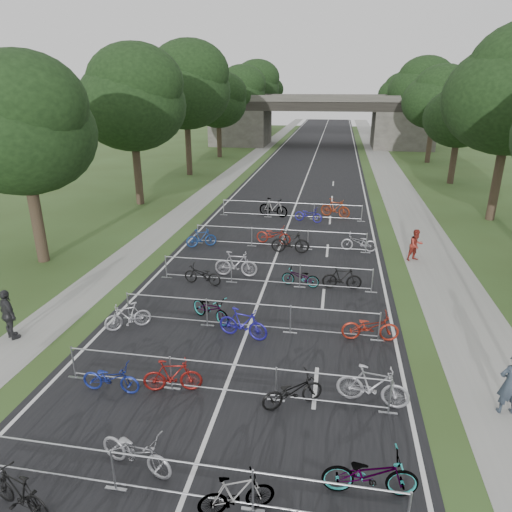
{
  "coord_description": "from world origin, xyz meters",
  "views": [
    {
      "loc": [
        2.82,
        -3.33,
        8.35
      ],
      "look_at": [
        -0.53,
        15.65,
        1.1
      ],
      "focal_mm": 32.0,
      "sensor_mm": 36.0,
      "label": 1
    }
  ],
  "objects_px": {
    "pedestrian_a": "(511,384)",
    "pedestrian_c": "(8,315)",
    "overpass_bridge": "(320,121)",
    "pedestrian_b": "(416,245)"
  },
  "relations": [
    {
      "from": "overpass_bridge",
      "to": "pedestrian_b",
      "type": "height_order",
      "value": "overpass_bridge"
    },
    {
      "from": "pedestrian_b",
      "to": "pedestrian_c",
      "type": "xyz_separation_m",
      "value": [
        -14.98,
        -10.37,
        0.11
      ]
    },
    {
      "from": "pedestrian_a",
      "to": "pedestrian_c",
      "type": "bearing_deg",
      "value": -12.5
    },
    {
      "from": "pedestrian_a",
      "to": "pedestrian_c",
      "type": "height_order",
      "value": "pedestrian_c"
    },
    {
      "from": "overpass_bridge",
      "to": "pedestrian_c",
      "type": "xyz_separation_m",
      "value": [
        -8.01,
        -56.05,
        -2.61
      ]
    },
    {
      "from": "pedestrian_a",
      "to": "pedestrian_c",
      "type": "xyz_separation_m",
      "value": [
        -15.74,
        1.13,
        0.01
      ]
    },
    {
      "from": "overpass_bridge",
      "to": "pedestrian_b",
      "type": "bearing_deg",
      "value": -81.32
    },
    {
      "from": "overpass_bridge",
      "to": "pedestrian_c",
      "type": "relative_size",
      "value": 16.82
    },
    {
      "from": "overpass_bridge",
      "to": "pedestrian_c",
      "type": "height_order",
      "value": "overpass_bridge"
    },
    {
      "from": "overpass_bridge",
      "to": "pedestrian_a",
      "type": "height_order",
      "value": "overpass_bridge"
    }
  ]
}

